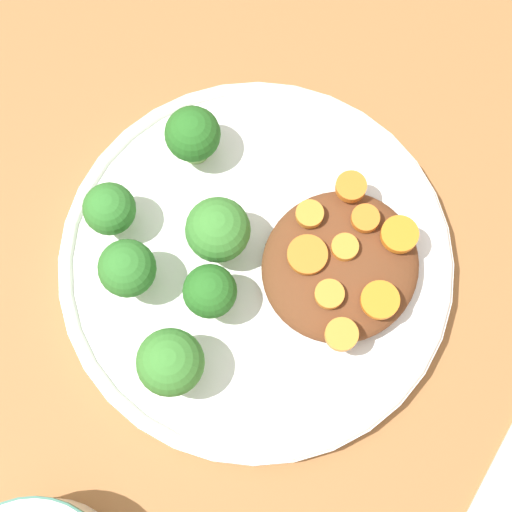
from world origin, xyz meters
TOP-DOWN VIEW (x-y plane):
  - ground_plane at (0.00, 0.00)m, footprint 4.00×4.00m
  - plate at (0.00, 0.00)m, footprint 0.27×0.27m
  - stew_mound at (0.04, -0.04)m, footprint 0.11×0.10m
  - broccoli_floret_0 at (-0.07, 0.05)m, footprint 0.04×0.04m
  - broccoli_floret_1 at (-0.09, -0.02)m, footprint 0.04×0.04m
  - broccoli_floret_2 at (-0.04, -0.00)m, footprint 0.04×0.04m
  - broccoli_floret_3 at (0.03, 0.09)m, footprint 0.04×0.04m
  - broccoli_floret_4 at (-0.01, 0.03)m, footprint 0.04×0.04m
  - broccoli_floret_5 at (-0.05, 0.09)m, footprint 0.04×0.04m
  - carrot_slice_0 at (0.03, -0.08)m, footprint 0.03×0.03m
  - carrot_slice_1 at (0.07, -0.03)m, footprint 0.02×0.02m
  - carrot_slice_2 at (0.02, -0.03)m, footprint 0.03×0.03m
  - carrot_slice_3 at (0.04, -0.04)m, footprint 0.02×0.02m
  - carrot_slice_4 at (0.08, -0.01)m, footprint 0.02×0.02m
  - carrot_slice_5 at (0.01, -0.05)m, footprint 0.02×0.02m
  - carrot_slice_6 at (0.07, -0.06)m, footprint 0.02×0.02m
  - carrot_slice_7 at (0.00, -0.08)m, footprint 0.02×0.02m
  - carrot_slice_8 at (0.04, -0.01)m, footprint 0.02×0.02m

SIDE VIEW (x-z plane):
  - ground_plane at x=0.00m, z-range 0.00..0.00m
  - plate at x=0.00m, z-range 0.00..0.02m
  - stew_mound at x=0.04m, z-range 0.02..0.05m
  - broccoli_floret_3 at x=0.03m, z-range 0.02..0.07m
  - broccoli_floret_5 at x=-0.05m, z-range 0.02..0.07m
  - carrot_slice_0 at x=0.03m, z-range 0.05..0.05m
  - carrot_slice_2 at x=0.02m, z-range 0.05..0.05m
  - carrot_slice_5 at x=0.01m, z-range 0.05..0.05m
  - carrot_slice_3 at x=0.04m, z-range 0.05..0.05m
  - carrot_slice_7 at x=0.00m, z-range 0.05..0.05m
  - carrot_slice_1 at x=0.07m, z-range 0.05..0.05m
  - carrot_slice_8 at x=0.04m, z-range 0.05..0.05m
  - carrot_slice_6 at x=0.07m, z-range 0.05..0.05m
  - carrot_slice_4 at x=0.08m, z-range 0.05..0.05m
  - broccoli_floret_2 at x=-0.04m, z-range 0.02..0.08m
  - broccoli_floret_4 at x=-0.01m, z-range 0.02..0.08m
  - broccoli_floret_0 at x=-0.07m, z-range 0.02..0.08m
  - broccoli_floret_1 at x=-0.09m, z-range 0.02..0.08m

